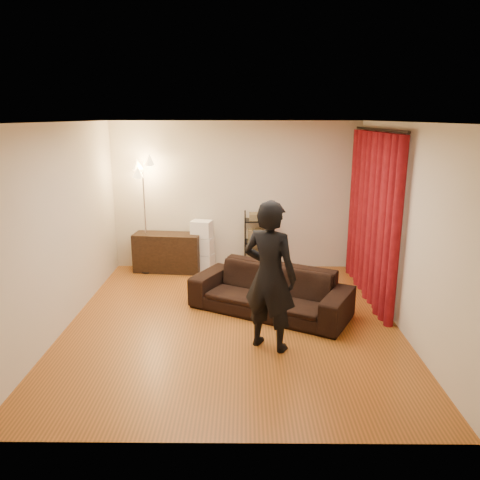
{
  "coord_description": "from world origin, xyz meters",
  "views": [
    {
      "loc": [
        0.15,
        -6.0,
        2.77
      ],
      "look_at": [
        0.1,
        0.3,
        1.1
      ],
      "focal_mm": 35.0,
      "sensor_mm": 36.0,
      "label": 1
    }
  ],
  "objects_px": {
    "sofa": "(270,291)",
    "media_cabinet": "(168,252)",
    "floor_lamp": "(145,217)",
    "person": "(270,276)",
    "wire_shelf": "(259,242)",
    "storage_boxes": "(203,246)"
  },
  "relations": [
    {
      "from": "sofa",
      "to": "media_cabinet",
      "type": "distance_m",
      "value": 2.59
    },
    {
      "from": "floor_lamp",
      "to": "media_cabinet",
      "type": "bearing_deg",
      "value": 7.32
    },
    {
      "from": "person",
      "to": "floor_lamp",
      "type": "relative_size",
      "value": 0.9
    },
    {
      "from": "person",
      "to": "media_cabinet",
      "type": "distance_m",
      "value": 3.45
    },
    {
      "from": "person",
      "to": "media_cabinet",
      "type": "relative_size",
      "value": 1.53
    },
    {
      "from": "person",
      "to": "sofa",
      "type": "bearing_deg",
      "value": -64.9
    },
    {
      "from": "sofa",
      "to": "wire_shelf",
      "type": "xyz_separation_m",
      "value": [
        -0.11,
        1.93,
        0.22
      ]
    },
    {
      "from": "media_cabinet",
      "to": "sofa",
      "type": "bearing_deg",
      "value": -40.37
    },
    {
      "from": "person",
      "to": "wire_shelf",
      "type": "relative_size",
      "value": 1.68
    },
    {
      "from": "person",
      "to": "media_cabinet",
      "type": "height_order",
      "value": "person"
    },
    {
      "from": "person",
      "to": "floor_lamp",
      "type": "height_order",
      "value": "floor_lamp"
    },
    {
      "from": "media_cabinet",
      "to": "person",
      "type": "bearing_deg",
      "value": -53.61
    },
    {
      "from": "person",
      "to": "wire_shelf",
      "type": "bearing_deg",
      "value": -60.52
    },
    {
      "from": "sofa",
      "to": "wire_shelf",
      "type": "distance_m",
      "value": 1.94
    },
    {
      "from": "media_cabinet",
      "to": "wire_shelf",
      "type": "height_order",
      "value": "wire_shelf"
    },
    {
      "from": "person",
      "to": "wire_shelf",
      "type": "height_order",
      "value": "person"
    },
    {
      "from": "media_cabinet",
      "to": "floor_lamp",
      "type": "bearing_deg",
      "value": -166.45
    },
    {
      "from": "sofa",
      "to": "storage_boxes",
      "type": "xyz_separation_m",
      "value": [
        -1.14,
        1.92,
        0.14
      ]
    },
    {
      "from": "sofa",
      "to": "wire_shelf",
      "type": "relative_size",
      "value": 2.08
    },
    {
      "from": "media_cabinet",
      "to": "storage_boxes",
      "type": "bearing_deg",
      "value": 10.26
    },
    {
      "from": "sofa",
      "to": "media_cabinet",
      "type": "height_order",
      "value": "media_cabinet"
    },
    {
      "from": "media_cabinet",
      "to": "storage_boxes",
      "type": "distance_m",
      "value": 0.65
    }
  ]
}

